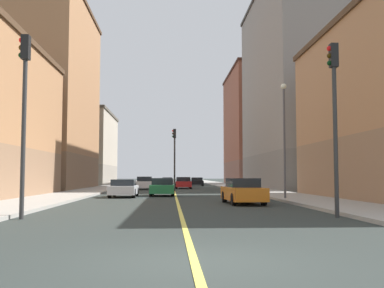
% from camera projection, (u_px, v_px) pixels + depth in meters
% --- Properties ---
extents(ground_plane, '(400.00, 400.00, 0.00)m').
position_uv_depth(ground_plane, '(194.00, 262.00, 8.10)').
color(ground_plane, '#2B322F').
rests_on(ground_plane, ground).
extents(sidewalk_left, '(3.82, 168.00, 0.15)m').
position_uv_depth(sidewalk_left, '(236.00, 187.00, 57.32)').
color(sidewalk_left, '#9E9B93').
rests_on(sidewalk_left, ground).
extents(sidewalk_right, '(3.82, 168.00, 0.15)m').
position_uv_depth(sidewalk_right, '(110.00, 187.00, 56.53)').
color(sidewalk_right, '#9E9B93').
rests_on(sidewalk_right, ground).
extents(lane_center_stripe, '(0.16, 154.00, 0.01)m').
position_uv_depth(lane_center_stripe, '(173.00, 188.00, 56.92)').
color(lane_center_stripe, '#E5D14C').
rests_on(lane_center_stripe, ground).
extents(building_left_mid, '(10.80, 23.66, 23.58)m').
position_uv_depth(building_left_mid, '(302.00, 89.00, 53.05)').
color(building_left_mid, slate).
rests_on(building_left_mid, ground).
extents(building_left_far, '(10.80, 19.72, 19.46)m').
position_uv_depth(building_left_far, '(260.00, 128.00, 77.39)').
color(building_left_far, brown).
rests_on(building_left_far, ground).
extents(building_right_midblock, '(10.80, 18.95, 21.01)m').
position_uv_depth(building_right_midblock, '(40.00, 96.00, 50.66)').
color(building_right_midblock, '#8F6B4F').
rests_on(building_right_midblock, ground).
extents(building_right_distant, '(10.80, 17.70, 11.64)m').
position_uv_depth(building_right_distant, '(78.00, 149.00, 72.10)').
color(building_right_distant, '#9D9688').
rests_on(building_right_distant, ground).
extents(traffic_light_left_near, '(0.40, 0.32, 6.52)m').
position_uv_depth(traffic_light_left_near, '(334.00, 105.00, 16.76)').
color(traffic_light_left_near, '#2D2D2D').
rests_on(traffic_light_left_near, ground).
extents(traffic_light_right_near, '(0.40, 0.32, 6.67)m').
position_uv_depth(traffic_light_right_near, '(24.00, 100.00, 16.20)').
color(traffic_light_right_near, '#2D2D2D').
rests_on(traffic_light_right_near, ground).
extents(traffic_light_median_far, '(0.40, 0.32, 6.16)m').
position_uv_depth(traffic_light_median_far, '(174.00, 151.00, 44.36)').
color(traffic_light_median_far, '#2D2D2D').
rests_on(traffic_light_median_far, ground).
extents(street_lamp_left_near, '(0.36, 0.36, 7.19)m').
position_uv_depth(street_lamp_left_near, '(284.00, 128.00, 28.07)').
color(street_lamp_left_near, '#4C4C51').
rests_on(street_lamp_left_near, ground).
extents(car_red, '(1.88, 4.21, 1.36)m').
position_uv_depth(car_red, '(183.00, 183.00, 52.91)').
color(car_red, red).
rests_on(car_red, ground).
extents(car_white, '(1.96, 4.16, 1.42)m').
position_uv_depth(car_white, '(144.00, 183.00, 49.60)').
color(car_white, white).
rests_on(car_white, ground).
extents(car_orange, '(1.96, 4.63, 1.40)m').
position_uv_depth(car_orange, '(243.00, 191.00, 24.48)').
color(car_orange, orange).
rests_on(car_orange, ground).
extents(car_maroon, '(1.95, 4.25, 1.22)m').
position_uv_depth(car_maroon, '(167.00, 181.00, 74.54)').
color(car_maroon, maroon).
rests_on(car_maroon, ground).
extents(car_green, '(1.89, 4.03, 1.35)m').
position_uv_depth(car_green, '(162.00, 187.00, 34.12)').
color(car_green, '#1E6B38').
rests_on(car_green, ground).
extents(car_silver, '(1.90, 3.98, 1.27)m').
position_uv_depth(car_silver, '(124.00, 188.00, 31.91)').
color(car_silver, silver).
rests_on(car_silver, ground).
extents(car_black, '(1.96, 4.40, 1.25)m').
position_uv_depth(car_black, '(197.00, 182.00, 65.85)').
color(car_black, black).
rests_on(car_black, ground).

